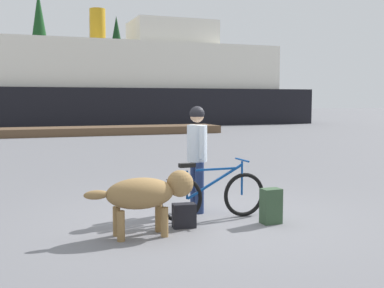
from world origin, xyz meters
The scene contains 11 objects.
ground_plane centered at (0.00, 0.00, 0.00)m, with size 160.00×160.00×0.00m, color slate.
bicycle centered at (0.14, -0.10, 0.37)m, with size 1.71×0.44×0.89m.
person_cyclist centered at (0.10, 0.44, 1.02)m, with size 0.32×0.53×1.69m.
dog centered at (-1.00, -0.60, 0.57)m, with size 1.47×0.48×0.85m.
backpack centered at (0.85, -0.62, 0.26)m, with size 0.28×0.20×0.51m, color #334C33.
handbag_pannier centered at (-0.41, -0.39, 0.17)m, with size 0.32×0.18×0.34m, color black.
dock_pier centered at (1.55, 18.42, 0.20)m, with size 12.91×2.34×0.40m, color brown.
ferry_boat centered at (6.36, 28.05, 2.83)m, with size 24.99×7.22×8.19m.
sailboat_moored centered at (3.40, 32.61, 0.49)m, with size 8.50×2.38×8.33m.
pine_tree_center centered at (0.19, 44.43, 7.89)m, with size 2.90×2.90×12.68m.
pine_tree_far_right centered at (7.61, 42.64, 6.26)m, with size 2.99×2.99×10.32m.
Camera 1 is at (-2.63, -6.64, 1.79)m, focal length 44.99 mm.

